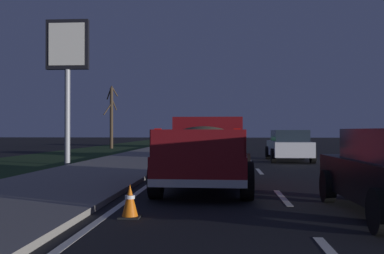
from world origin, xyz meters
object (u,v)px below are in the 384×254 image
(sedan_white, at_px, (289,145))
(sedan_green, at_px, (219,139))
(pickup_truck, at_px, (207,151))
(traffic_cone_near, at_px, (130,201))
(gas_price_sign, at_px, (67,56))
(bare_tree_far, at_px, (111,116))

(sedan_white, distance_m, sedan_green, 17.96)
(pickup_truck, distance_m, traffic_cone_near, 4.26)
(traffic_cone_near, bearing_deg, gas_price_sign, 23.99)
(sedan_green, relative_size, gas_price_sign, 0.69)
(sedan_white, bearing_deg, traffic_cone_near, 162.08)
(sedan_green, distance_m, bare_tree_far, 9.61)
(sedan_green, height_order, gas_price_sign, gas_price_sign)
(bare_tree_far, distance_m, traffic_cone_near, 31.24)
(gas_price_sign, bearing_deg, bare_tree_far, 8.09)
(pickup_truck, xyz_separation_m, sedan_white, (10.93, -3.65, -0.20))
(pickup_truck, xyz_separation_m, traffic_cone_near, (-4.03, 1.19, -0.70))
(gas_price_sign, relative_size, traffic_cone_near, 11.06)
(sedan_green, bearing_deg, traffic_cone_near, 177.84)
(gas_price_sign, xyz_separation_m, traffic_cone_near, (-11.84, -5.27, -4.51))
(sedan_white, relative_size, traffic_cone_near, 7.61)
(gas_price_sign, xyz_separation_m, bare_tree_far, (18.30, 2.60, -2.06))
(pickup_truck, bearing_deg, sedan_green, -0.08)
(sedan_green, relative_size, bare_tree_far, 0.83)
(sedan_green, bearing_deg, pickup_truck, 179.92)
(pickup_truck, distance_m, gas_price_sign, 10.82)
(pickup_truck, height_order, sedan_white, pickup_truck)
(pickup_truck, bearing_deg, traffic_cone_near, 163.59)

